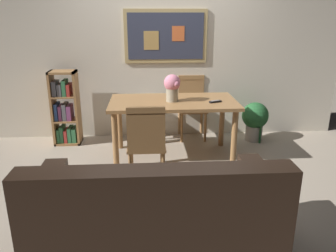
{
  "coord_description": "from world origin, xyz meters",
  "views": [
    {
      "loc": [
        -0.26,
        -3.54,
        1.76
      ],
      "look_at": [
        -0.05,
        -0.2,
        0.65
      ],
      "focal_mm": 36.1,
      "sensor_mm": 36.0,
      "label": 1
    }
  ],
  "objects_px": {
    "dining_chair_far_left": "(147,102)",
    "leather_couch": "(156,219)",
    "dining_table": "(173,108)",
    "potted_ivy": "(255,119)",
    "dining_chair_far_right": "(192,102)",
    "bookshelf": "(65,111)",
    "dining_chair_near_left": "(146,139)",
    "tv_remote": "(215,102)",
    "flower_vase": "(172,86)"
  },
  "relations": [
    {
      "from": "dining_chair_far_left",
      "to": "leather_couch",
      "type": "distance_m",
      "value": 2.66
    },
    {
      "from": "dining_table",
      "to": "potted_ivy",
      "type": "relative_size",
      "value": 2.67
    },
    {
      "from": "dining_chair_far_right",
      "to": "bookshelf",
      "type": "relative_size",
      "value": 0.88
    },
    {
      "from": "dining_chair_near_left",
      "to": "tv_remote",
      "type": "height_order",
      "value": "dining_chair_near_left"
    },
    {
      "from": "dining_chair_far_left",
      "to": "bookshelf",
      "type": "bearing_deg",
      "value": -170.03
    },
    {
      "from": "dining_chair_near_left",
      "to": "bookshelf",
      "type": "distance_m",
      "value": 1.77
    },
    {
      "from": "dining_table",
      "to": "potted_ivy",
      "type": "xyz_separation_m",
      "value": [
        1.23,
        0.52,
        -0.33
      ]
    },
    {
      "from": "dining_chair_far_left",
      "to": "tv_remote",
      "type": "height_order",
      "value": "dining_chair_far_left"
    },
    {
      "from": "dining_chair_far_right",
      "to": "dining_table",
      "type": "bearing_deg",
      "value": -113.86
    },
    {
      "from": "dining_chair_near_left",
      "to": "potted_ivy",
      "type": "bearing_deg",
      "value": 39.9
    },
    {
      "from": "dining_chair_far_right",
      "to": "leather_couch",
      "type": "bearing_deg",
      "value": -103.09
    },
    {
      "from": "dining_chair_far_right",
      "to": "tv_remote",
      "type": "relative_size",
      "value": 5.65
    },
    {
      "from": "dining_chair_far_left",
      "to": "dining_chair_far_right",
      "type": "relative_size",
      "value": 1.0
    },
    {
      "from": "dining_chair_near_left",
      "to": "flower_vase",
      "type": "height_order",
      "value": "flower_vase"
    },
    {
      "from": "dining_table",
      "to": "flower_vase",
      "type": "bearing_deg",
      "value": -118.63
    },
    {
      "from": "tv_remote",
      "to": "dining_table",
      "type": "bearing_deg",
      "value": 166.53
    },
    {
      "from": "bookshelf",
      "to": "dining_chair_near_left",
      "type": "bearing_deg",
      "value": -50.51
    },
    {
      "from": "dining_chair_far_right",
      "to": "bookshelf",
      "type": "height_order",
      "value": "bookshelf"
    },
    {
      "from": "dining_table",
      "to": "dining_chair_far_right",
      "type": "distance_m",
      "value": 0.83
    },
    {
      "from": "flower_vase",
      "to": "leather_couch",
      "type": "bearing_deg",
      "value": -98.06
    },
    {
      "from": "potted_ivy",
      "to": "flower_vase",
      "type": "relative_size",
      "value": 1.77
    },
    {
      "from": "dining_chair_near_left",
      "to": "tv_remote",
      "type": "xyz_separation_m",
      "value": [
        0.84,
        0.67,
        0.22
      ]
    },
    {
      "from": "dining_chair_far_right",
      "to": "dining_chair_near_left",
      "type": "relative_size",
      "value": 1.0
    },
    {
      "from": "dining_chair_far_right",
      "to": "flower_vase",
      "type": "height_order",
      "value": "flower_vase"
    },
    {
      "from": "dining_chair_far_left",
      "to": "flower_vase",
      "type": "distance_m",
      "value": 0.96
    },
    {
      "from": "dining_chair_far_right",
      "to": "leather_couch",
      "type": "distance_m",
      "value": 2.7
    },
    {
      "from": "potted_ivy",
      "to": "flower_vase",
      "type": "bearing_deg",
      "value": -156.03
    },
    {
      "from": "leather_couch",
      "to": "potted_ivy",
      "type": "distance_m",
      "value": 2.83
    },
    {
      "from": "dining_chair_far_right",
      "to": "dining_chair_far_left",
      "type": "bearing_deg",
      "value": 177.48
    },
    {
      "from": "dining_chair_far_left",
      "to": "flower_vase",
      "type": "height_order",
      "value": "flower_vase"
    },
    {
      "from": "dining_chair_far_left",
      "to": "tv_remote",
      "type": "relative_size",
      "value": 5.65
    },
    {
      "from": "dining_chair_near_left",
      "to": "tv_remote",
      "type": "relative_size",
      "value": 5.65
    },
    {
      "from": "dining_table",
      "to": "flower_vase",
      "type": "distance_m",
      "value": 0.29
    },
    {
      "from": "leather_couch",
      "to": "dining_table",
      "type": "bearing_deg",
      "value": 81.59
    },
    {
      "from": "dining_chair_far_left",
      "to": "leather_couch",
      "type": "height_order",
      "value": "dining_chair_far_left"
    },
    {
      "from": "dining_table",
      "to": "dining_chair_far_left",
      "type": "relative_size",
      "value": 1.72
    },
    {
      "from": "dining_table",
      "to": "leather_couch",
      "type": "distance_m",
      "value": 1.92
    },
    {
      "from": "tv_remote",
      "to": "leather_couch",
      "type": "bearing_deg",
      "value": -113.97
    },
    {
      "from": "dining_chair_near_left",
      "to": "bookshelf",
      "type": "relative_size",
      "value": 0.88
    },
    {
      "from": "dining_chair_far_left",
      "to": "flower_vase",
      "type": "relative_size",
      "value": 2.76
    },
    {
      "from": "dining_table",
      "to": "dining_chair_near_left",
      "type": "height_order",
      "value": "dining_chair_near_left"
    },
    {
      "from": "dining_chair_far_left",
      "to": "dining_chair_far_right",
      "type": "xyz_separation_m",
      "value": [
        0.66,
        -0.03,
        0.0
      ]
    },
    {
      "from": "bookshelf",
      "to": "dining_table",
      "type": "bearing_deg",
      "value": -21.65
    },
    {
      "from": "dining_chair_far_right",
      "to": "tv_remote",
      "type": "distance_m",
      "value": 0.92
    },
    {
      "from": "leather_couch",
      "to": "bookshelf",
      "type": "distance_m",
      "value": 2.73
    },
    {
      "from": "dining_table",
      "to": "leather_couch",
      "type": "bearing_deg",
      "value": -98.41
    },
    {
      "from": "dining_chair_far_left",
      "to": "leather_couch",
      "type": "relative_size",
      "value": 0.51
    },
    {
      "from": "dining_chair_far_left",
      "to": "dining_chair_near_left",
      "type": "bearing_deg",
      "value": -90.51
    },
    {
      "from": "dining_chair_far_left",
      "to": "dining_chair_near_left",
      "type": "relative_size",
      "value": 1.0
    },
    {
      "from": "flower_vase",
      "to": "potted_ivy",
      "type": "bearing_deg",
      "value": 23.97
    }
  ]
}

